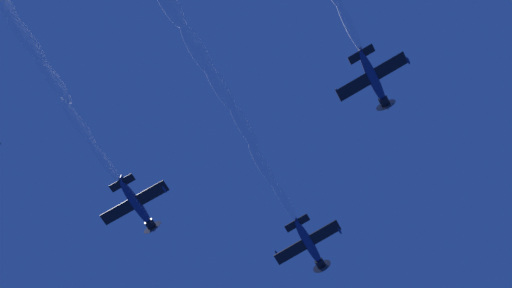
# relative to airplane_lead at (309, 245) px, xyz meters

# --- Properties ---
(airplane_lead) EXTENTS (8.75, 7.95, 2.90)m
(airplane_lead) POSITION_rel_airplane_lead_xyz_m (0.00, 0.00, 0.00)
(airplane_lead) COLOR navy
(airplane_left_wingman) EXTENTS (8.81, 7.97, 2.71)m
(airplane_left_wingman) POSITION_rel_airplane_lead_xyz_m (10.54, 18.81, 0.47)
(airplane_left_wingman) COLOR navy
(airplane_right_wingman) EXTENTS (8.75, 7.97, 2.82)m
(airplane_right_wingman) POSITION_rel_airplane_lead_xyz_m (-19.45, 8.94, 2.56)
(airplane_right_wingman) COLOR navy
(smoke_trail_lead) EXTENTS (14.93, 41.77, 3.11)m
(smoke_trail_lead) POSITION_rel_airplane_lead_xyz_m (-9.56, 29.00, 1.18)
(smoke_trail_lead) COLOR white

